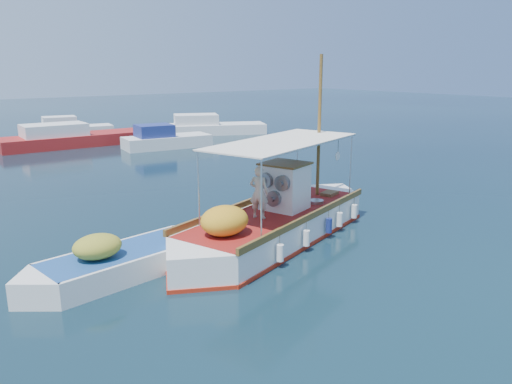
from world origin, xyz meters
TOP-DOWN VIEW (x-y plane):
  - ground at (0.00, 0.00)m, footprint 160.00×160.00m
  - fishing_caique at (-0.28, -0.71)m, footprint 9.24×4.74m
  - dinghy at (-5.20, -0.43)m, footprint 5.89×2.27m
  - bg_boat_n at (0.70, 22.49)m, footprint 10.14×3.03m
  - bg_boat_ne at (5.36, 17.98)m, footprint 5.97×2.88m
  - bg_boat_e at (11.52, 22.31)m, footprint 8.86×5.91m
  - bg_boat_far_n at (2.00, 27.42)m, footprint 6.22×2.94m

SIDE VIEW (x-z plane):
  - ground at x=0.00m, z-range 0.00..0.00m
  - dinghy at x=-5.20m, z-range -0.42..1.03m
  - bg_boat_ne at x=5.36m, z-range -0.41..1.39m
  - bg_boat_far_n at x=2.00m, z-range -0.41..1.39m
  - bg_boat_n at x=0.70m, z-range -0.41..1.39m
  - bg_boat_e at x=11.52m, z-range -0.41..1.39m
  - fishing_caique at x=-0.28m, z-range -2.45..3.49m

